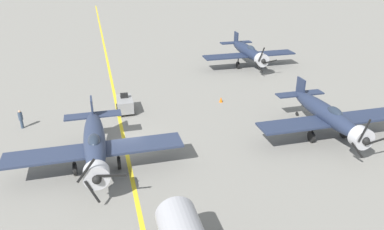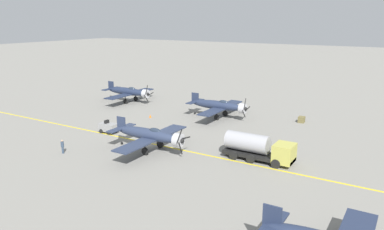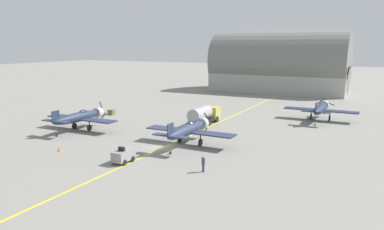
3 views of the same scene
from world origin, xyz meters
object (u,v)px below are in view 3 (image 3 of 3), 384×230
Objects in this scene: airplane_mid_center at (189,130)px; hangar at (279,66)px; fuel_tanker at (204,115)px; traffic_cone at (59,149)px; tow_tractor at (123,155)px; ground_crew_walking at (203,163)px; supply_crate_by_tanker at (111,112)px; airplane_mid_left at (80,117)px; airplane_far_right at (320,109)px.

hangar is (-4.16, 59.99, 4.80)m from airplane_mid_center.
traffic_cone is at bearing -111.71° from fuel_tanker.
tow_tractor is 4.73× the size of traffic_cone.
tow_tractor reaches higher than ground_crew_walking.
ground_crew_walking reaches higher than supply_crate_by_tanker.
airplane_mid_left is 7.16× the size of ground_crew_walking.
traffic_cone is at bearing -176.26° from ground_crew_walking.
tow_tractor is (-15.19, -33.56, -1.22)m from airplane_far_right.
airplane_mid_left is 11.27m from traffic_cone.
ground_crew_walking is 3.05× the size of traffic_cone.
airplane_far_right is at bearing -65.46° from hangar.
tow_tractor is 69.85m from hangar.
tow_tractor is 9.07m from ground_crew_walking.
traffic_cone is (-24.77, -33.55, -1.74)m from airplane_far_right.
airplane_mid_center is 21.82× the size of traffic_cone.
hangar is at bearing 88.53° from airplane_mid_left.
ground_crew_walking is at bearing -52.35° from airplane_mid_center.
airplane_far_right reaches higher than fuel_tanker.
hangar reaches higher than supply_crate_by_tanker.
supply_crate_by_tanker is 23.81m from traffic_cone.
supply_crate_by_tanker is (-28.41, 20.47, -0.46)m from ground_crew_walking.
ground_crew_walking is at bearing -81.48° from hangar.
hangar reaches higher than fuel_tanker.
airplane_far_right reaches higher than ground_crew_walking.
tow_tractor is 1.55× the size of ground_crew_walking.
airplane_mid_center is 10.09m from tow_tractor.
airplane_mid_left is at bearing -103.21° from hangar.
airplane_mid_center is 4.62× the size of tow_tractor.
traffic_cone is at bearing -65.59° from supply_crate_by_tanker.
airplane_mid_left reaches higher than supply_crate_by_tanker.
airplane_far_right is 7.16× the size of ground_crew_walking.
hangar is at bearing 91.03° from tow_tractor.
airplane_mid_left is at bearing 121.18° from traffic_cone.
hangar reaches higher than tow_tractor.
tow_tractor is 9.59m from traffic_cone.
supply_crate_by_tanker is at bearing -155.76° from airplane_far_right.
airplane_mid_center is (-12.28, -23.97, -0.00)m from airplane_far_right.
airplane_far_right is 4.62× the size of tow_tractor.
traffic_cone is 0.02× the size of hangar.
airplane_far_right is 21.82× the size of traffic_cone.
tow_tractor is 0.07× the size of hangar.
fuel_tanker reaches higher than ground_crew_walking.
airplane_far_right reaches higher than traffic_cone.
airplane_mid_center reaches higher than fuel_tanker.
airplane_mid_left is 18.25m from airplane_mid_center.
supply_crate_by_tanker is (-4.08, 12.16, -1.55)m from airplane_mid_left.
airplane_far_right is 1.50× the size of fuel_tanker.
airplane_mid_left is 1.00× the size of airplane_mid_center.
hangar reaches higher than airplane_mid_left.
hangar is (-10.24, 68.36, 5.90)m from ground_crew_walking.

